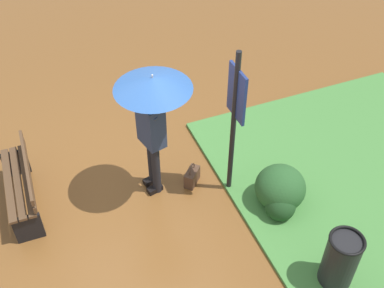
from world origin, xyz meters
The scene contains 9 objects.
ground_plane centered at (0.00, 0.00, 0.00)m, with size 18.00×18.00×0.00m, color brown.
grass_verge centered at (1.18, 3.21, 0.03)m, with size 4.80×4.00×0.05m.
person_with_umbrella centered at (-0.06, 0.30, 1.55)m, with size 0.96×0.96×2.04m.
info_sign_post centered at (0.30, 1.27, 1.44)m, with size 0.44×0.07×2.30m.
handbag centered at (0.00, 0.81, 0.13)m, with size 0.31×0.31×0.37m.
park_bench centered at (-0.51, -1.48, 0.40)m, with size 1.40×0.40×0.75m.
trash_bin centered at (2.16, 1.80, 0.42)m, with size 0.42×0.42×0.83m.
shrub_cluster centered at (0.86, 1.76, 0.29)m, with size 0.77×0.70×0.63m.
leaf_pile_by_bench centered at (-2.48, 1.40, 0.06)m, with size 0.50×0.40×0.11m.
Camera 1 is at (4.47, -1.01, 5.22)m, focal length 45.02 mm.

